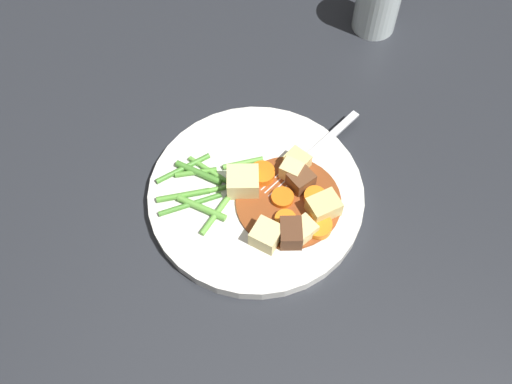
{
  "coord_description": "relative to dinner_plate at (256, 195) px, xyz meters",
  "views": [
    {
      "loc": [
        0.13,
        -0.36,
        0.66
      ],
      "look_at": [
        0.0,
        0.0,
        0.02
      ],
      "focal_mm": 42.32,
      "sensor_mm": 36.0,
      "label": 1
    }
  ],
  "objects": [
    {
      "name": "green_bean_4",
      "position": [
        -0.08,
        0.0,
        0.01
      ],
      "size": [
        0.06,
        0.02,
        0.01
      ],
      "primitive_type": "cylinder",
      "rotation": [
        0.0,
        1.57,
        3.02
      ],
      "color": "#4C8E33",
      "rests_on": "dinner_plate"
    },
    {
      "name": "green_bean_2",
      "position": [
        -0.05,
        -0.05,
        0.01
      ],
      "size": [
        0.07,
        0.02,
        0.01
      ],
      "primitive_type": "cylinder",
      "rotation": [
        0.0,
        1.57,
        3.03
      ],
      "color": "#66AD42",
      "rests_on": "dinner_plate"
    },
    {
      "name": "green_bean_3",
      "position": [
        -0.08,
        0.0,
        0.01
      ],
      "size": [
        0.05,
        0.03,
        0.01
      ],
      "primitive_type": "cylinder",
      "rotation": [
        0.0,
        1.57,
        3.64
      ],
      "color": "#599E38",
      "rests_on": "dinner_plate"
    },
    {
      "name": "potato_chunk_5",
      "position": [
        0.09,
        -0.0,
        0.02
      ],
      "size": [
        0.05,
        0.05,
        0.03
      ],
      "primitive_type": "cube",
      "rotation": [
        0.0,
        0.0,
        3.95
      ],
      "color": "#E5CC7A",
      "rests_on": "dinner_plate"
    },
    {
      "name": "ground_plane",
      "position": [
        0.0,
        0.0,
        -0.01
      ],
      "size": [
        3.0,
        3.0,
        0.0
      ],
      "primitive_type": "plane",
      "color": "#26282D"
    },
    {
      "name": "carrot_slice_2",
      "position": [
        0.07,
        0.01,
        0.01
      ],
      "size": [
        0.03,
        0.03,
        0.01
      ],
      "primitive_type": "cylinder",
      "rotation": [
        0.0,
        0.0,
        3.16
      ],
      "color": "orange",
      "rests_on": "dinner_plate"
    },
    {
      "name": "potato_chunk_1",
      "position": [
        0.03,
        -0.06,
        0.02
      ],
      "size": [
        0.04,
        0.04,
        0.02
      ],
      "primitive_type": "cube",
      "rotation": [
        0.0,
        0.0,
        2.98
      ],
      "color": "#EAD68C",
      "rests_on": "dinner_plate"
    },
    {
      "name": "stew_sauce",
      "position": [
        0.04,
        0.0,
        0.01
      ],
      "size": [
        0.13,
        0.13,
        0.0
      ],
      "primitive_type": "cylinder",
      "color": "brown",
      "rests_on": "dinner_plate"
    },
    {
      "name": "green_bean_7",
      "position": [
        -0.03,
        0.03,
        0.01
      ],
      "size": [
        0.05,
        0.03,
        0.01
      ],
      "primitive_type": "cylinder",
      "rotation": [
        0.0,
        1.57,
        3.73
      ],
      "color": "#66AD42",
      "rests_on": "dinner_plate"
    },
    {
      "name": "green_bean_5",
      "position": [
        -0.03,
        -0.04,
        0.01
      ],
      "size": [
        0.02,
        0.08,
        0.01
      ],
      "primitive_type": "cylinder",
      "rotation": [
        0.0,
        1.57,
        4.51
      ],
      "color": "#66AD42",
      "rests_on": "dinner_plate"
    },
    {
      "name": "carrot_slice_3",
      "position": [
        0.0,
        0.02,
        0.02
      ],
      "size": [
        0.04,
        0.04,
        0.01
      ],
      "primitive_type": "cylinder",
      "rotation": [
        0.0,
        0.0,
        3.87
      ],
      "color": "orange",
      "rests_on": "dinner_plate"
    },
    {
      "name": "green_bean_6",
      "position": [
        -0.08,
        -0.04,
        0.01
      ],
      "size": [
        0.06,
        0.04,
        0.01
      ],
      "primitive_type": "cylinder",
      "rotation": [
        0.0,
        1.57,
        3.69
      ],
      "color": "#599E38",
      "rests_on": "dinner_plate"
    },
    {
      "name": "dinner_plate",
      "position": [
        0.0,
        0.0,
        0.0
      ],
      "size": [
        0.27,
        0.27,
        0.02
      ],
      "primitive_type": "cylinder",
      "color": "white",
      "rests_on": "ground_plane"
    },
    {
      "name": "potato_chunk_3",
      "position": [
        0.03,
        0.04,
        0.02
      ],
      "size": [
        0.03,
        0.03,
        0.03
      ],
      "primitive_type": "cube",
      "rotation": [
        0.0,
        0.0,
        6.13
      ],
      "color": "#EAD68C",
      "rests_on": "dinner_plate"
    },
    {
      "name": "green_bean_9",
      "position": [
        -0.06,
        0.01,
        0.01
      ],
      "size": [
        0.07,
        0.03,
        0.01
      ],
      "primitive_type": "cylinder",
      "rotation": [
        0.0,
        1.57,
        2.86
      ],
      "color": "#66AD42",
      "rests_on": "dinner_plate"
    },
    {
      "name": "green_bean_0",
      "position": [
        -0.07,
        -0.04,
        0.01
      ],
      "size": [
        0.06,
        0.06,
        0.01
      ],
      "primitive_type": "cylinder",
      "rotation": [
        0.0,
        1.57,
        3.83
      ],
      "color": "#4C8E33",
      "rests_on": "dinner_plate"
    },
    {
      "name": "fork",
      "position": [
        0.05,
        0.07,
        0.01
      ],
      "size": [
        0.09,
        0.17,
        0.0
      ],
      "color": "silver",
      "rests_on": "dinner_plate"
    },
    {
      "name": "carrot_slice_1",
      "position": [
        0.05,
        -0.03,
        0.01
      ],
      "size": [
        0.04,
        0.04,
        0.01
      ],
      "primitive_type": "cylinder",
      "rotation": [
        0.0,
        0.0,
        5.3
      ],
      "color": "orange",
      "rests_on": "dinner_plate"
    },
    {
      "name": "potato_chunk_4",
      "position": [
        -0.02,
        -0.0,
        0.02
      ],
      "size": [
        0.05,
        0.05,
        0.03
      ],
      "primitive_type": "cube",
      "rotation": [
        0.0,
        0.0,
        5.07
      ],
      "color": "#EAD68C",
      "rests_on": "dinner_plate"
    },
    {
      "name": "green_bean_8",
      "position": [
        -0.04,
        -0.01,
        0.01
      ],
      "size": [
        0.05,
        0.04,
        0.01
      ],
      "primitive_type": "cylinder",
      "rotation": [
        0.0,
        1.57,
        3.74
      ],
      "color": "#66AD42",
      "rests_on": "dinner_plate"
    },
    {
      "name": "green_bean_1",
      "position": [
        -0.1,
        -0.0,
        0.01
      ],
      "size": [
        0.05,
        0.06,
        0.01
      ],
      "primitive_type": "cylinder",
      "rotation": [
        0.0,
        1.57,
        4.04
      ],
      "color": "#4C8E33",
      "rests_on": "dinner_plate"
    },
    {
      "name": "carrot_slice_4",
      "position": [
        0.09,
        -0.02,
        0.01
      ],
      "size": [
        0.04,
        0.04,
        0.01
      ],
      "primitive_type": "cylinder",
      "rotation": [
        0.0,
        0.0,
        1.36
      ],
      "color": "orange",
      "rests_on": "dinner_plate"
    },
    {
      "name": "potato_chunk_2",
      "position": [
        0.04,
        0.05,
        0.02
      ],
      "size": [
        0.03,
        0.03,
        0.02
      ],
      "primitive_type": "cube",
      "rotation": [
        0.0,
        0.0,
        2.77
      ],
      "color": "#E5CC7A",
      "rests_on": "dinner_plate"
    },
    {
      "name": "carrot_slice_0",
      "position": [
        0.03,
        -0.0,
        0.01
      ],
      "size": [
        0.04,
        0.04,
        0.01
      ],
      "primitive_type": "cylinder",
      "rotation": [
        0.0,
        0.0,
        0.98
      ],
      "color": "orange",
      "rests_on": "dinner_plate"
    },
    {
      "name": "meat_chunk_0",
      "position": [
        0.05,
        0.03,
        0.02
      ],
      "size": [
        0.04,
        0.04,
        0.02
      ],
      "primitive_type": "cube",
      "rotation": [
        0.0,
        0.0,
        5.71
      ],
      "color": "brown",
      "rests_on": "dinner_plate"
    },
    {
      "name": "potato_chunk_0",
      "position": [
        0.07,
        -0.04,
        0.02
      ],
      "size": [
        0.04,
        0.04,
        0.02
      ],
      "primitive_type": "cube",
      "rotation": [
        0.0,
        0.0,
        5.75
      ],
      "color": "#EAD68C",
      "rests_on": "dinner_plate"
    },
    {
      "name": "meat_chunk_1",
      "position": [
        0.06,
        -0.05,
        0.02
      ],
      "size": [
        0.04,
        0.04,
        0.03
      ],
      "primitive_type": "cube",
      "rotation": [
        0.0,
        0.0,
        3.5
      ],
      "color": "#56331E",
      "rests_on": "dinner_plate"
    }
  ]
}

